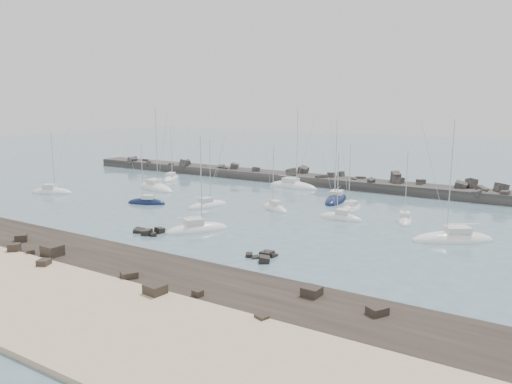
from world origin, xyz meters
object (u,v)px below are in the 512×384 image
sailboat_1 (171,179)px  sailboat_8 (336,200)px  sailboat_11 (453,240)px  sailboat_13 (156,189)px  sailboat_4 (293,187)px  sailboat_10 (405,220)px  sailboat_3 (208,206)px  sailboat_6 (350,210)px  sailboat_9 (340,218)px  sailboat_5 (275,209)px  sailboat_2 (147,203)px  sailboat_7 (197,230)px  sailboat_0 (52,193)px

sailboat_1 → sailboat_8: size_ratio=0.84×
sailboat_11 → sailboat_13: bearing=172.7°
sailboat_8 → sailboat_13: (-35.13, -8.42, 0.01)m
sailboat_4 → sailboat_11: sailboat_4 is taller
sailboat_8 → sailboat_10: sailboat_8 is taller
sailboat_3 → sailboat_13: bearing=158.3°
sailboat_6 → sailboat_13: (-40.31, -2.13, 0.01)m
sailboat_10 → sailboat_9: bearing=-155.3°
sailboat_5 → sailboat_6: size_ratio=0.94×
sailboat_5 → sailboat_2: bearing=-159.7°
sailboat_1 → sailboat_11: sailboat_11 is taller
sailboat_5 → sailboat_8: bearing=65.0°
sailboat_6 → sailboat_13: sailboat_13 is taller
sailboat_2 → sailboat_10: size_ratio=0.98×
sailboat_2 → sailboat_7: size_ratio=0.79×
sailboat_0 → sailboat_1: size_ratio=0.99×
sailboat_4 → sailboat_10: (27.62, -16.86, -0.02)m
sailboat_2 → sailboat_3: bearing=20.0°
sailboat_6 → sailboat_13: bearing=-177.0°
sailboat_1 → sailboat_4: (28.02, 5.44, 0.01)m
sailboat_9 → sailboat_3: bearing=-171.2°
sailboat_7 → sailboat_10: sailboat_7 is taller
sailboat_1 → sailboat_2: (14.51, -22.52, 0.01)m
sailboat_2 → sailboat_9: 33.47m
sailboat_4 → sailboat_5: bearing=-69.7°
sailboat_4 → sailboat_13: 27.69m
sailboat_0 → sailboat_8: 53.68m
sailboat_7 → sailboat_4: bearing=98.1°
sailboat_5 → sailboat_7: sailboat_7 is taller
sailboat_8 → sailboat_10: 16.91m
sailboat_5 → sailboat_13: bearing=173.3°
sailboat_3 → sailboat_13: (-18.90, 7.50, 0.02)m
sailboat_5 → sailboat_11: size_ratio=0.68×
sailboat_7 → sailboat_11: bearing=23.9°
sailboat_2 → sailboat_8: sailboat_8 is taller
sailboat_13 → sailboat_1: bearing=117.8°
sailboat_5 → sailboat_13: 29.78m
sailboat_0 → sailboat_5: size_ratio=1.16×
sailboat_2 → sailboat_6: size_ratio=0.93×
sailboat_6 → sailboat_8: size_ratio=0.76×
sailboat_13 → sailboat_9: bearing=-5.6°
sailboat_5 → sailboat_8: sailboat_8 is taller
sailboat_0 → sailboat_5: bearing=13.4°
sailboat_2 → sailboat_3: sailboat_3 is taller
sailboat_9 → sailboat_11: bearing=-11.4°
sailboat_0 → sailboat_9: sailboat_0 is taller
sailboat_2 → sailboat_1: bearing=122.8°
sailboat_3 → sailboat_6: size_ratio=1.02×
sailboat_11 → sailboat_8: bearing=145.2°
sailboat_0 → sailboat_4: size_ratio=0.75×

